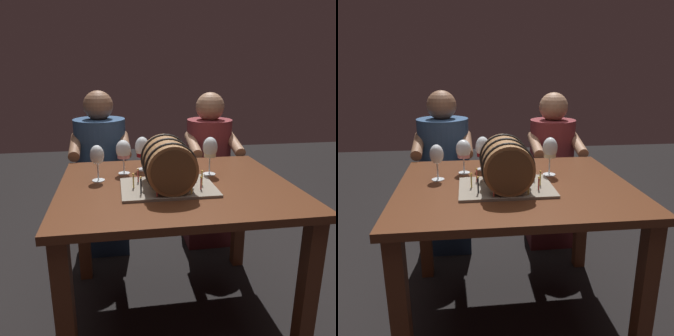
# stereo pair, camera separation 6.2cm
# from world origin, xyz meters

# --- Properties ---
(ground_plane) EXTENTS (8.00, 8.00, 0.00)m
(ground_plane) POSITION_xyz_m (0.00, 0.00, 0.00)
(ground_plane) COLOR black
(dining_table) EXTENTS (1.13, 0.94, 0.75)m
(dining_table) POSITION_xyz_m (0.00, 0.00, 0.63)
(dining_table) COLOR #562D19
(dining_table) RESTS_ON ground
(barrel_cake) EXTENTS (0.44, 0.32, 0.24)m
(barrel_cake) POSITION_xyz_m (-0.05, -0.06, 0.86)
(barrel_cake) COLOR gray
(barrel_cake) RESTS_ON dining_table
(wine_glass_red) EXTENTS (0.08, 0.08, 0.19)m
(wine_glass_red) POSITION_xyz_m (-0.14, 0.26, 0.87)
(wine_glass_red) COLOR white
(wine_glass_red) RESTS_ON dining_table
(wine_glass_amber) EXTENTS (0.07, 0.07, 0.18)m
(wine_glass_amber) POSITION_xyz_m (0.02, 0.26, 0.86)
(wine_glass_amber) COLOR white
(wine_glass_amber) RESTS_ON dining_table
(wine_glass_empty) EXTENTS (0.07, 0.07, 0.18)m
(wine_glass_empty) POSITION_xyz_m (-0.38, 0.10, 0.87)
(wine_glass_empty) COLOR white
(wine_glass_empty) RESTS_ON dining_table
(wine_glass_rose) EXTENTS (0.08, 0.08, 0.18)m
(wine_glass_rose) POSITION_xyz_m (-0.24, 0.21, 0.87)
(wine_glass_rose) COLOR white
(wine_glass_rose) RESTS_ON dining_table
(wine_glass_white) EXTENTS (0.08, 0.08, 0.20)m
(wine_glass_white) POSITION_xyz_m (0.20, 0.12, 0.88)
(wine_glass_white) COLOR white
(wine_glass_white) RESTS_ON dining_table
(person_seated_left) EXTENTS (0.39, 0.47, 1.15)m
(person_seated_left) POSITION_xyz_m (-0.39, 0.78, 0.54)
(person_seated_left) COLOR #1B2D46
(person_seated_left) RESTS_ON ground
(person_seated_right) EXTENTS (0.37, 0.46, 1.13)m
(person_seated_right) POSITION_xyz_m (0.39, 0.78, 0.51)
(person_seated_right) COLOR #4C1B1E
(person_seated_right) RESTS_ON ground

